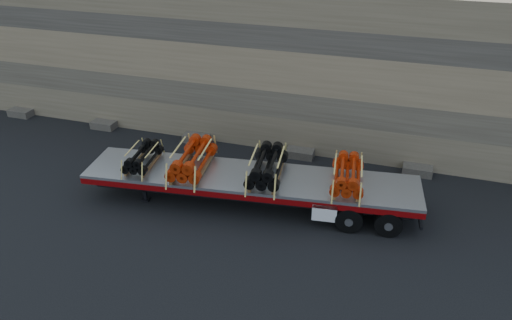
% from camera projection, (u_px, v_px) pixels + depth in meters
% --- Properties ---
extents(ground, '(120.00, 120.00, 0.00)m').
position_uv_depth(ground, '(219.00, 205.00, 18.76)').
color(ground, black).
rests_on(ground, ground).
extents(rock_wall, '(44.00, 3.00, 7.00)m').
position_uv_depth(rock_wall, '(269.00, 64.00, 22.54)').
color(rock_wall, '#7A6B54').
rests_on(rock_wall, ground).
extents(trailer, '(12.45, 3.82, 1.23)m').
position_uv_depth(trailer, '(250.00, 190.00, 18.54)').
color(trailer, '#B6B9BF').
rests_on(trailer, ground).
extents(bundle_front, '(1.18, 2.01, 0.68)m').
position_uv_depth(bundle_front, '(143.00, 157.00, 18.77)').
color(bundle_front, black).
rests_on(bundle_front, trailer).
extents(bundle_midfront, '(1.55, 2.65, 0.89)m').
position_uv_depth(bundle_midfront, '(192.00, 160.00, 18.40)').
color(bundle_midfront, '#B42909').
rests_on(bundle_midfront, trailer).
extents(bundle_midrear, '(1.50, 2.56, 0.86)m').
position_uv_depth(bundle_midrear, '(267.00, 167.00, 17.94)').
color(bundle_midrear, black).
rests_on(bundle_midrear, trailer).
extents(bundle_rear, '(1.37, 2.34, 0.79)m').
position_uv_depth(bundle_rear, '(347.00, 175.00, 17.48)').
color(bundle_rear, '#B42909').
rests_on(bundle_rear, trailer).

